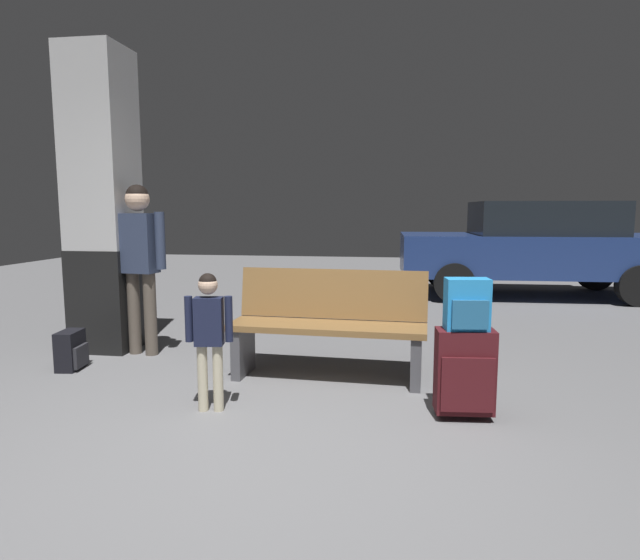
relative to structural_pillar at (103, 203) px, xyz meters
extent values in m
cube|color=slate|center=(2.12, 1.83, -1.50)|extent=(18.00, 18.00, 0.10)
cube|color=black|center=(0.00, 0.00, -0.95)|extent=(0.57, 0.57, 1.00)
cube|color=#B2B2B2|center=(0.00, 0.00, 0.51)|extent=(0.56, 0.56, 1.92)
cube|color=brown|center=(2.31, -0.68, -1.01)|extent=(1.62, 0.51, 0.05)
cube|color=brown|center=(2.32, -0.43, -0.77)|extent=(1.60, 0.19, 0.42)
cube|color=#4C4C51|center=(1.59, -0.65, -1.24)|extent=(0.10, 0.40, 0.41)
cube|color=#4C4C51|center=(3.03, -0.72, -1.24)|extent=(0.10, 0.40, 0.41)
cube|color=#471419|center=(3.32, -1.36, -1.12)|extent=(0.40, 0.23, 0.56)
cube|color=#471419|center=(3.33, -1.47, -1.18)|extent=(0.34, 0.05, 0.36)
cube|color=#A5A5AA|center=(3.32, -1.28, -0.85)|extent=(0.14, 0.04, 0.02)
cylinder|color=black|center=(3.16, -1.29, -1.42)|extent=(0.02, 0.05, 0.04)
cylinder|color=black|center=(3.48, -1.26, -1.42)|extent=(0.02, 0.05, 0.04)
cube|color=#268CD8|center=(3.32, -1.36, -0.67)|extent=(0.30, 0.19, 0.34)
cube|color=#23608E|center=(3.34, -1.45, -0.72)|extent=(0.23, 0.06, 0.19)
cylinder|color=black|center=(3.32, -1.36, -0.51)|extent=(0.06, 0.03, 0.02)
cylinder|color=beige|center=(1.66, -1.48, -1.21)|extent=(0.07, 0.07, 0.47)
cylinder|color=beige|center=(1.55, -1.49, -1.21)|extent=(0.07, 0.07, 0.47)
cube|color=#191E38|center=(1.60, -1.49, -0.81)|extent=(0.21, 0.14, 0.33)
cylinder|color=#191E38|center=(1.74, -1.47, -0.80)|extent=(0.05, 0.05, 0.31)
cylinder|color=#191E38|center=(1.47, -1.51, -0.80)|extent=(0.05, 0.05, 0.31)
sphere|color=beige|center=(1.60, -1.49, -0.56)|extent=(0.13, 0.13, 0.13)
sphere|color=black|center=(1.60, -1.49, -0.54)|extent=(0.12, 0.12, 0.12)
cylinder|color=red|center=(1.52, -1.40, -0.80)|extent=(0.06, 0.06, 0.10)
cylinder|color=red|center=(1.52, -1.40, -0.72)|extent=(0.01, 0.01, 0.06)
cylinder|color=brown|center=(0.53, -0.18, -1.05)|extent=(0.12, 0.12, 0.79)
cylinder|color=brown|center=(0.35, -0.15, -1.05)|extent=(0.12, 0.12, 0.79)
cube|color=#2D3851|center=(0.44, -0.16, -0.37)|extent=(0.35, 0.24, 0.56)
cylinder|color=#2D3851|center=(0.67, -0.20, -0.35)|extent=(0.09, 0.09, 0.53)
cylinder|color=#2D3851|center=(0.22, -0.13, -0.35)|extent=(0.09, 0.09, 0.53)
sphere|color=beige|center=(0.44, -0.16, 0.04)|extent=(0.22, 0.22, 0.22)
sphere|color=black|center=(0.44, -0.16, 0.07)|extent=(0.21, 0.21, 0.21)
cube|color=black|center=(0.05, -0.73, -1.28)|extent=(0.19, 0.30, 0.34)
cube|color=#28282D|center=(0.14, -0.72, -1.33)|extent=(0.06, 0.23, 0.19)
cylinder|color=black|center=(0.05, -0.73, -1.12)|extent=(0.03, 0.06, 0.02)
cube|color=navy|center=(4.95, 4.10, -0.78)|extent=(4.16, 1.85, 0.64)
cube|color=black|center=(5.10, 4.10, -0.20)|extent=(2.15, 1.61, 0.52)
cylinder|color=black|center=(3.68, 3.25, -1.15)|extent=(0.61, 0.22, 0.60)
cylinder|color=black|center=(3.62, 4.85, -1.15)|extent=(0.61, 0.22, 0.60)
cylinder|color=black|center=(6.27, 3.34, -1.15)|extent=(0.61, 0.22, 0.60)
cylinder|color=black|center=(6.22, 4.94, -1.15)|extent=(0.61, 0.22, 0.60)
camera|label=1|loc=(2.90, -4.93, -0.06)|focal=30.28mm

